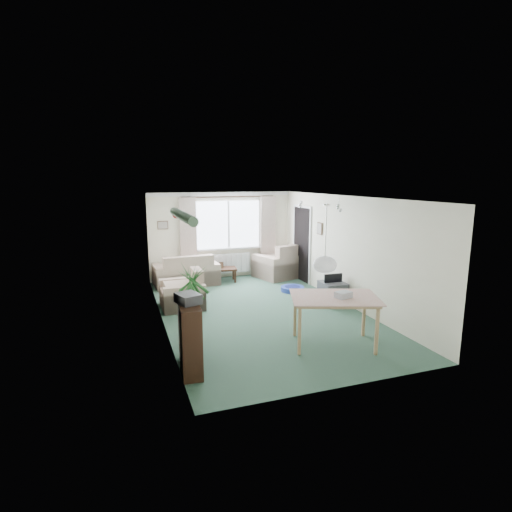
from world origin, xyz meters
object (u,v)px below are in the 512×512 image
object	(u,v)px
houseplant	(193,305)
bookshelf	(190,337)
pet_bed	(292,289)
armchair_corner	(277,261)
sofa	(186,269)
coffee_table	(221,275)
armchair_left	(182,289)
tv_cube	(333,293)
dining_table	(334,321)

from	to	relation	value
houseplant	bookshelf	bearing A→B (deg)	-103.67
pet_bed	armchair_corner	bearing A→B (deg)	83.05
sofa	armchair_corner	distance (m)	2.58
coffee_table	houseplant	bearing A→B (deg)	-110.44
pet_bed	armchair_left	bearing A→B (deg)	-172.55
bookshelf	tv_cube	xyz separation A→B (m)	(3.54, 2.07, -0.26)
bookshelf	dining_table	size ratio (longest dim) A/B	0.78
sofa	houseplant	bearing A→B (deg)	79.25
dining_table	pet_bed	size ratio (longest dim) A/B	2.29
bookshelf	tv_cube	size ratio (longest dim) A/B	1.84
armchair_corner	armchair_left	bearing A→B (deg)	14.29
armchair_corner	coffee_table	distance (m)	1.67
coffee_table	dining_table	bearing A→B (deg)	-80.96
armchair_left	bookshelf	xyz separation A→B (m)	(-0.34, -2.97, 0.10)
armchair_corner	dining_table	distance (m)	4.78
houseplant	tv_cube	distance (m)	3.51
sofa	bookshelf	distance (m)	4.89
coffee_table	bookshelf	bearing A→B (deg)	-109.13
bookshelf	houseplant	distance (m)	1.00
sofa	pet_bed	bearing A→B (deg)	144.74
coffee_table	houseplant	world-z (taller)	houseplant
sofa	dining_table	xyz separation A→B (m)	(1.69, -4.72, -0.00)
bookshelf	houseplant	world-z (taller)	houseplant
sofa	houseplant	size ratio (longest dim) A/B	1.22
sofa	pet_bed	distance (m)	2.85
pet_bed	sofa	bearing A→B (deg)	148.03
armchair_corner	bookshelf	world-z (taller)	bookshelf
sofa	houseplant	world-z (taller)	houseplant
armchair_left	coffee_table	size ratio (longest dim) A/B	1.10
armchair_left	tv_cube	bearing A→B (deg)	73.91
coffee_table	dining_table	distance (m)	4.78
armchair_corner	pet_bed	size ratio (longest dim) A/B	1.87
houseplant	armchair_left	bearing A→B (deg)	86.97
coffee_table	pet_bed	distance (m)	2.09
pet_bed	coffee_table	bearing A→B (deg)	134.32
armchair_corner	tv_cube	size ratio (longest dim) A/B	1.93
bookshelf	pet_bed	distance (m)	4.60
bookshelf	pet_bed	world-z (taller)	bookshelf
sofa	dining_table	distance (m)	5.01
armchair_corner	dining_table	size ratio (longest dim) A/B	0.81
sofa	tv_cube	bearing A→B (deg)	132.17
armchair_left	dining_table	bearing A→B (deg)	35.68
bookshelf	coffee_table	bearing A→B (deg)	75.35
coffee_table	bookshelf	size ratio (longest dim) A/B	0.82
coffee_table	pet_bed	bearing A→B (deg)	-45.68
coffee_table	houseplant	size ratio (longest dim) A/B	0.62
coffee_table	armchair_left	bearing A→B (deg)	-125.68
sofa	armchair_left	size ratio (longest dim) A/B	1.78
bookshelf	dining_table	bearing A→B (deg)	7.17
coffee_table	dining_table	xyz separation A→B (m)	(0.75, -4.72, 0.22)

